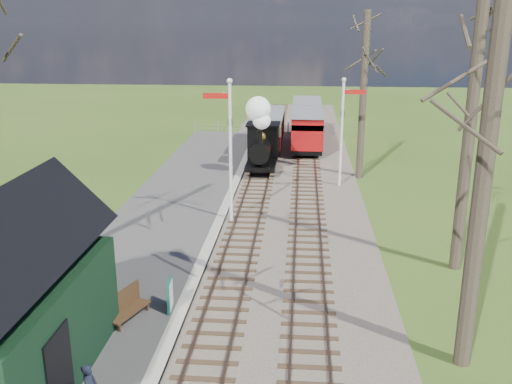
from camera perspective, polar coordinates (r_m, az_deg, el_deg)
distant_hills at (r=75.67m, az=3.77°, el=-2.25°), size 114.40×48.00×22.02m
ballast_bed at (r=30.36m, az=2.67°, el=0.72°), size 8.00×60.00×0.10m
track_near at (r=30.41m, az=0.22°, el=0.86°), size 1.60×60.00×0.15m
track_far at (r=30.33m, az=5.12°, el=0.75°), size 1.60×60.00×0.15m
platform at (r=23.47m, az=-9.90°, el=-4.32°), size 5.00×44.00×0.20m
coping_strip at (r=23.01m, az=-4.33°, el=-4.53°), size 0.40×44.00×0.21m
station_shed at (r=14.35m, az=-23.52°, el=-10.26°), size 3.25×6.30×4.78m
semaphore_near at (r=23.85m, az=-2.75°, el=5.09°), size 1.22×0.24×6.22m
semaphore_far at (r=29.67m, az=8.74°, el=6.71°), size 1.22×0.24×5.72m
bare_trees at (r=17.58m, az=1.56°, el=6.16°), size 15.51×22.39×12.00m
fence_line at (r=43.92m, az=2.04°, el=6.42°), size 12.60×0.08×1.00m
locomotive at (r=32.45m, az=0.56°, el=5.38°), size 1.75×4.09×4.38m
coach at (r=38.49m, az=1.23°, el=6.37°), size 2.04×7.01×2.15m
red_carriage_a at (r=37.83m, az=5.13°, el=6.18°), size 2.10×5.20×2.21m
red_carriage_b at (r=43.25m, az=5.10°, el=7.52°), size 2.10×5.20×2.21m
sign_board at (r=17.25m, az=-8.61°, el=-10.13°), size 0.15×0.68×0.99m
bench at (r=17.07m, az=-12.93°, el=-11.01°), size 0.95×1.60×0.88m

